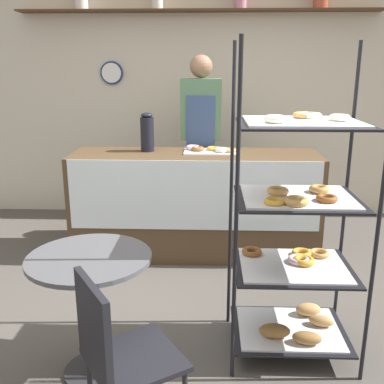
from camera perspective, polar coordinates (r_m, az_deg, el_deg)
The scene contains 9 objects.
ground_plane at distance 3.24m, azimuth -0.29°, elevation -15.80°, with size 14.00×14.00×0.00m, color #4C4742.
back_wall at distance 5.17m, azimuth 0.87°, elevation 12.18°, with size 10.00×0.30×2.70m.
display_counter at distance 4.11m, azimuth 0.41°, elevation -1.51°, with size 2.21×0.63×0.94m.
pastry_rack at distance 2.68m, azimuth 13.09°, elevation -5.40°, with size 0.74×0.58×1.83m.
person_worker at distance 4.45m, azimuth 1.12°, elevation 6.71°, with size 0.39×0.23×1.79m.
cafe_table at distance 2.54m, azimuth -12.70°, elevation -11.66°, with size 0.67×0.67×0.72m.
cafe_chair at distance 2.05m, azimuth -9.66°, elevation -19.17°, with size 0.53×0.53×0.87m.
coffee_carafe at distance 4.10m, azimuth -5.71°, elevation 7.54°, with size 0.12×0.12×0.35m.
donut_tray_counter at distance 4.05m, azimuth 2.56°, elevation 5.35°, with size 0.49×0.29×0.05m.
Camera 1 is at (0.12, -2.75, 1.70)m, focal length 42.00 mm.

